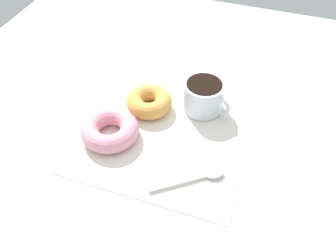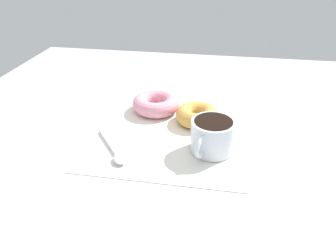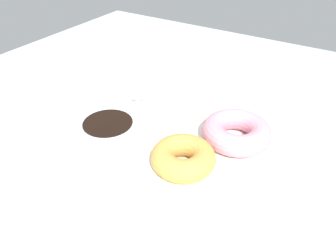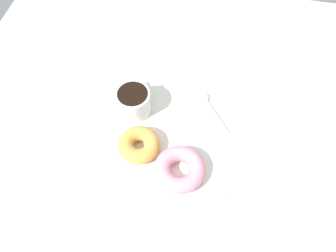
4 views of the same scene
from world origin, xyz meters
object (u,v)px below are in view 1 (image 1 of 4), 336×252
object	(u,v)px
donut_far	(110,130)
spoon	(204,177)
donut_near_cup	(149,102)
coffee_cup	(204,96)

from	to	relation	value
donut_far	spoon	size ratio (longest dim) A/B	0.94
spoon	donut_near_cup	bearing A→B (deg)	-41.88
donut_near_cup	donut_far	xyz separation A→B (cm)	(4.49, 10.87, 0.03)
donut_near_cup	spoon	world-z (taller)	donut_near_cup
donut_near_cup	donut_far	bearing A→B (deg)	67.54
coffee_cup	donut_far	xyz separation A→B (cm)	(15.97, 14.87, -1.62)
donut_far	spoon	distance (cm)	21.75
donut_near_cup	donut_far	world-z (taller)	same
coffee_cup	donut_far	world-z (taller)	coffee_cup
coffee_cup	donut_near_cup	size ratio (longest dim) A/B	1.09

